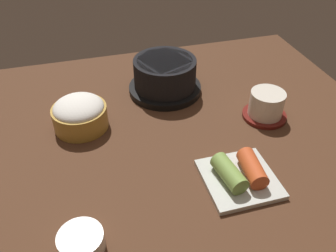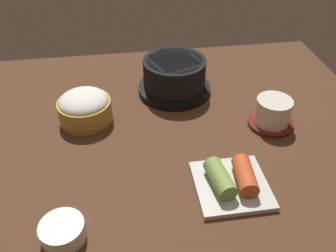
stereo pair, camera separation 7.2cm
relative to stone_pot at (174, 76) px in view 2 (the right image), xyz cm
name	(u,v)px [view 2 (the right image)]	position (x,y,z in cm)	size (l,w,h in cm)	color
dining_table	(157,136)	(-6.14, -15.42, -5.24)	(100.00, 76.00, 2.00)	#4C2D1C
stone_pot	(174,76)	(0.00, 0.00, 0.00)	(17.71, 17.71, 8.55)	black
rice_bowl	(85,107)	(-21.12, -8.77, -0.80)	(11.58, 11.58, 6.90)	#B78C38
tea_cup_with_saucer	(272,113)	(18.59, -16.37, -1.15)	(9.77, 9.77, 6.37)	maroon
kimchi_plate	(232,181)	(4.92, -32.79, -2.62)	(12.79, 12.79, 4.35)	silver
side_bowl_near	(63,231)	(-23.65, -38.98, -2.58)	(6.95, 6.95, 3.07)	white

